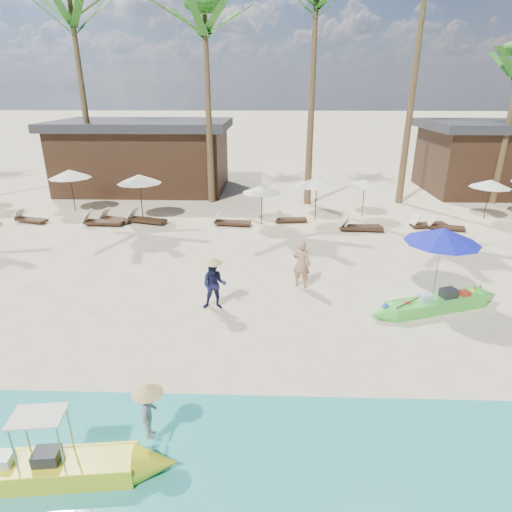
{
  "coord_description": "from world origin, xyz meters",
  "views": [
    {
      "loc": [
        0.0,
        -9.95,
        6.18
      ],
      "look_at": [
        -0.39,
        2.0,
        1.47
      ],
      "focal_mm": 30.0,
      "sensor_mm": 36.0,
      "label": 1
    }
  ],
  "objects_px": {
    "yellow_canoe": "(37,470)",
    "tourist": "(301,264)",
    "green_canoe": "(436,304)",
    "blue_umbrella": "(443,235)"
  },
  "relations": [
    {
      "from": "green_canoe",
      "to": "yellow_canoe",
      "type": "distance_m",
      "value": 10.79
    },
    {
      "from": "green_canoe",
      "to": "blue_umbrella",
      "type": "height_order",
      "value": "blue_umbrella"
    },
    {
      "from": "yellow_canoe",
      "to": "tourist",
      "type": "xyz_separation_m",
      "value": [
        4.91,
        7.74,
        0.59
      ]
    },
    {
      "from": "yellow_canoe",
      "to": "tourist",
      "type": "relative_size",
      "value": 3.22
    },
    {
      "from": "green_canoe",
      "to": "blue_umbrella",
      "type": "bearing_deg",
      "value": 59.06
    },
    {
      "from": "green_canoe",
      "to": "yellow_canoe",
      "type": "xyz_separation_m",
      "value": [
        -8.82,
        -6.22,
        0.01
      ]
    },
    {
      "from": "yellow_canoe",
      "to": "blue_umbrella",
      "type": "bearing_deg",
      "value": 31.05
    },
    {
      "from": "yellow_canoe",
      "to": "tourist",
      "type": "height_order",
      "value": "tourist"
    },
    {
      "from": "blue_umbrella",
      "to": "green_canoe",
      "type": "bearing_deg",
      "value": -101.47
    },
    {
      "from": "green_canoe",
      "to": "tourist",
      "type": "height_order",
      "value": "tourist"
    }
  ]
}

